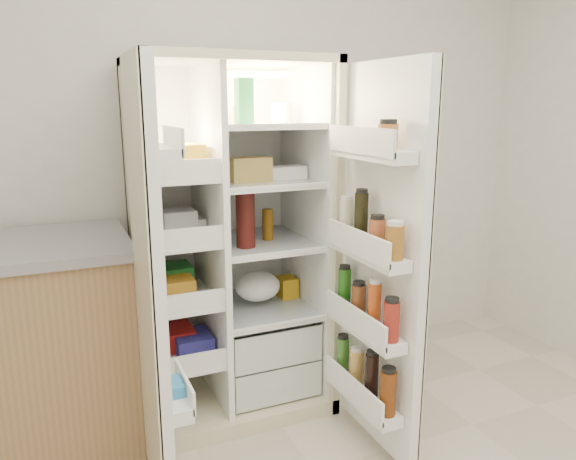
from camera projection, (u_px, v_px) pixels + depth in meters
name	position (u px, v px, depth m)	size (l,w,h in m)	color
wall_back	(230.00, 145.00, 3.09)	(4.00, 0.02, 2.70)	white
refrigerator	(231.00, 267.00, 2.87)	(0.92, 0.70, 1.80)	beige
freezer_door	(151.00, 288.00, 2.10)	(0.15, 0.40, 1.72)	white
fridge_door	(380.00, 269.00, 2.40)	(0.17, 0.58, 1.72)	white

